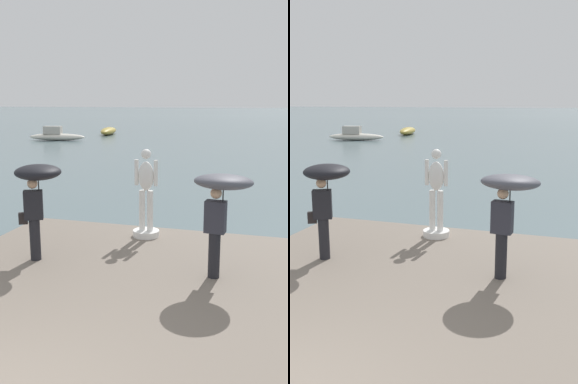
# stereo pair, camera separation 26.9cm
# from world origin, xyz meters

# --- Properties ---
(ground_plane) EXTENTS (400.00, 400.00, 0.00)m
(ground_plane) POSITION_xyz_m (0.00, 40.00, 0.00)
(ground_plane) COLOR slate
(pier) EXTENTS (6.91, 10.53, 0.40)m
(pier) POSITION_xyz_m (0.00, 2.27, 0.20)
(pier) COLOR slate
(pier) RESTS_ON ground
(statue_white_figure) EXTENTS (0.65, 0.65, 2.15)m
(statue_white_figure) POSITION_xyz_m (-0.01, 6.72, 1.31)
(statue_white_figure) COLOR white
(statue_white_figure) RESTS_ON pier
(onlooker_left) EXTENTS (1.27, 1.28, 2.01)m
(onlooker_left) POSITION_xyz_m (-1.70, 4.54, 1.98)
(onlooker_left) COLOR black
(onlooker_left) RESTS_ON pier
(onlooker_right) EXTENTS (1.18, 1.20, 2.03)m
(onlooker_right) POSITION_xyz_m (2.04, 4.61, 2.02)
(onlooker_right) COLOR black
(onlooker_right) RESTS_ON pier
(boat_near) EXTENTS (2.35, 5.58, 0.78)m
(boat_near) POSITION_xyz_m (-14.90, 42.73, 0.39)
(boat_near) COLOR #B2993D
(boat_near) RESTS_ON ground
(boat_far) EXTENTS (5.43, 2.07, 1.33)m
(boat_far) POSITION_xyz_m (-16.90, 34.33, 0.46)
(boat_far) COLOR silver
(boat_far) RESTS_ON ground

